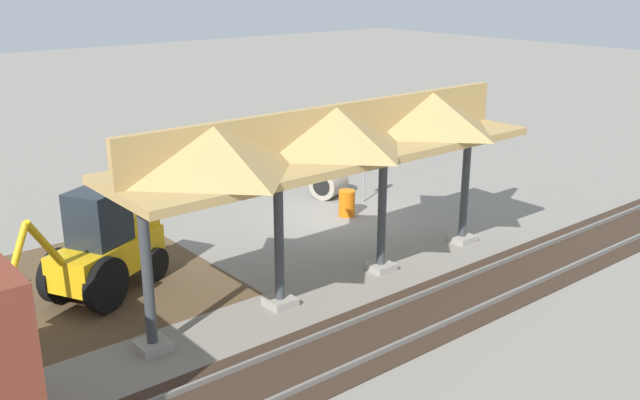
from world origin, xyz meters
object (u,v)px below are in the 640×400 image
at_px(stop_sign, 364,164).
at_px(traffic_barrel, 347,203).
at_px(concrete_pipe, 329,183).
at_px(backhoe, 103,248).

relative_size(stop_sign, traffic_barrel, 2.22).
bearing_deg(concrete_pipe, stop_sign, 115.50).
xyz_separation_m(stop_sign, backhoe, (10.43, 1.43, -0.16)).
xyz_separation_m(concrete_pipe, traffic_barrel, (0.88, 2.03, -0.09)).
xyz_separation_m(backhoe, concrete_pipe, (-9.83, -2.69, -0.72)).
height_order(backhoe, traffic_barrel, backhoe).
bearing_deg(traffic_barrel, stop_sign, -152.67).
bearing_deg(stop_sign, concrete_pipe, -64.50).
bearing_deg(concrete_pipe, backhoe, 15.29).
distance_m(concrete_pipe, traffic_barrel, 2.21).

